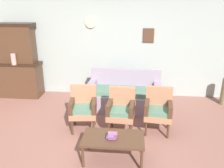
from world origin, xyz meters
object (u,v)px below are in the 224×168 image
Objects in this scene: armchair_by_doorway at (83,106)px; armchair_near_cabinet at (158,108)px; book_stack_on_table at (112,136)px; coffee_table at (113,140)px; floral_couch at (124,96)px; side_cabinet at (21,79)px; armchair_near_couch_end at (121,109)px; vase_on_cabinet at (14,59)px.

armchair_by_doorway is 1.00× the size of armchair_near_cabinet.
coffee_table is at bearing 63.04° from book_stack_on_table.
floral_couch is 1.32m from armchair_by_doorway.
side_cabinet reaches higher than book_stack_on_table.
floral_couch reaches higher than book_stack_on_table.
armchair_by_doorway is at bearing 126.23° from coffee_table.
book_stack_on_table is at bearing -95.74° from armchair_near_couch_end.
side_cabinet is 1.28× the size of armchair_near_couch_end.
side_cabinet reaches higher than armchair_by_doorway.
coffee_table is (-0.09, -1.99, 0.05)m from floral_couch.
coffee_table is at bearing -92.67° from floral_couch.
book_stack_on_table reaches higher than coffee_table.
armchair_near_couch_end is at bearing 84.26° from book_stack_on_table.
side_cabinet is 3.76m from coffee_table.
armchair_near_cabinet reaches higher than coffee_table.
vase_on_cabinet is 3.26m from armchair_near_couch_end.
armchair_by_doorway is at bearing -34.18° from vase_on_cabinet.
coffee_table is (0.69, -0.94, -0.12)m from armchair_by_doorway.
vase_on_cabinet is 0.32× the size of armchair_by_doorway.
vase_on_cabinet reaches higher than coffee_table.
floral_couch is at bearing 53.42° from armchair_by_doorway.
armchair_near_couch_end is at bearing -29.89° from side_cabinet.
floral_couch is 1.75× the size of coffee_table.
coffee_table is at bearing -53.77° from armchair_by_doorway.
side_cabinet is at bearing 84.26° from vase_on_cabinet.
armchair_near_couch_end is (2.84, -1.63, 0.03)m from side_cabinet.
book_stack_on_table is (-0.11, -2.03, 0.14)m from floral_couch.
floral_couch is 1.99m from coffee_table.
armchair_near_couch_end is (-0.02, -1.08, 0.17)m from floral_couch.
vase_on_cabinet is at bearing 153.02° from armchair_near_couch_end.
vase_on_cabinet reaches higher than armchair_by_doorway.
armchair_by_doorway is 0.90× the size of coffee_table.
armchair_near_couch_end reaches higher than book_stack_on_table.
side_cabinet is at bearing 169.07° from floral_couch.
floral_couch is 1.25m from armchair_near_cabinet.
coffee_table is 5.89× the size of book_stack_on_table.
side_cabinet is 0.63m from vase_on_cabinet.
side_cabinet is at bearing 136.82° from book_stack_on_table.
vase_on_cabinet reaches higher than armchair_near_cabinet.
armchair_by_doorway is at bearing -126.58° from floral_couch.
armchair_by_doorway and armchair_near_couch_end have the same top height.
vase_on_cabinet reaches higher than book_stack_on_table.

